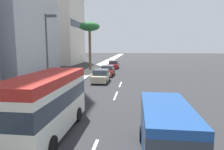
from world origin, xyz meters
TOP-DOWN VIEW (x-y plane):
  - ground_plane at (31.50, 0.00)m, footprint 198.00×198.00m
  - sidewalk_right at (31.50, 6.46)m, footprint 162.00×2.80m
  - lane_stripe_mid at (14.87, 0.00)m, footprint 3.20×0.16m
  - lane_stripe_far at (20.42, 0.00)m, footprint 3.20×0.16m
  - minibus_lead at (6.31, 2.70)m, footprint 6.76×2.31m
  - car_second at (37.85, 2.78)m, footprint 4.63×1.89m
  - car_third at (21.70, 2.60)m, footprint 4.16×1.96m
  - van_fourth at (4.71, -3.08)m, footprint 4.72×2.05m
  - car_fifth at (27.60, 2.58)m, footprint 4.54×1.89m
  - pedestrian_near_lamp at (15.72, 6.93)m, footprint 0.32×0.38m
  - palm_tree at (33.69, 6.77)m, footprint 3.72×3.72m
  - street_lamp at (12.56, 5.35)m, footprint 0.24×0.97m

SIDE VIEW (x-z plane):
  - ground_plane at x=31.50m, z-range 0.00..0.00m
  - lane_stripe_mid at x=14.87m, z-range 0.00..0.01m
  - lane_stripe_far at x=20.42m, z-range 0.00..0.01m
  - sidewalk_right at x=31.50m, z-range 0.00..0.15m
  - car_fifth at x=27.60m, z-range -0.04..1.53m
  - car_second at x=37.85m, z-range -0.04..1.56m
  - car_third at x=21.70m, z-range -0.04..1.57m
  - pedestrian_near_lamp at x=15.72m, z-range 0.22..1.77m
  - van_fourth at x=4.71m, z-range 0.17..2.38m
  - minibus_lead at x=6.31m, z-range 0.15..3.29m
  - street_lamp at x=12.56m, z-range 0.95..7.92m
  - palm_tree at x=33.69m, z-range 3.44..12.28m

